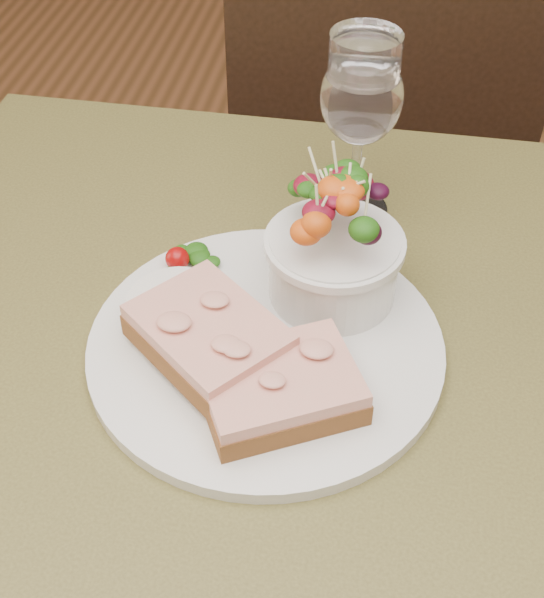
% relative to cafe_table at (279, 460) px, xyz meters
% --- Properties ---
extents(cafe_table, '(0.80, 0.80, 0.75)m').
position_rel_cafe_table_xyz_m(cafe_table, '(0.00, 0.00, 0.00)').
color(cafe_table, '#45401D').
rests_on(cafe_table, ground).
extents(chair_far, '(0.50, 0.50, 0.90)m').
position_rel_cafe_table_xyz_m(chair_far, '(0.02, 0.72, -0.36)').
color(chair_far, black).
rests_on(chair_far, ground).
extents(dinner_plate, '(0.30, 0.30, 0.01)m').
position_rel_cafe_table_xyz_m(dinner_plate, '(-0.02, 0.04, 0.11)').
color(dinner_plate, white).
rests_on(dinner_plate, cafe_table).
extents(sandwich_front, '(0.14, 0.13, 0.03)m').
position_rel_cafe_table_xyz_m(sandwich_front, '(0.00, -0.02, 0.13)').
color(sandwich_front, '#533016').
rests_on(sandwich_front, dinner_plate).
extents(sandwich_back, '(0.15, 0.15, 0.03)m').
position_rel_cafe_table_xyz_m(sandwich_back, '(-0.06, 0.01, 0.14)').
color(sandwich_back, '#533016').
rests_on(sandwich_back, dinner_plate).
extents(ramekin, '(0.08, 0.08, 0.04)m').
position_rel_cafe_table_xyz_m(ramekin, '(-0.09, 0.04, 0.13)').
color(ramekin, silver).
rests_on(ramekin, dinner_plate).
extents(salad_bowl, '(0.11, 0.11, 0.13)m').
position_rel_cafe_table_xyz_m(salad_bowl, '(0.03, 0.10, 0.17)').
color(salad_bowl, white).
rests_on(salad_bowl, dinner_plate).
extents(garnish, '(0.05, 0.04, 0.02)m').
position_rel_cafe_table_xyz_m(garnish, '(-0.10, 0.12, 0.12)').
color(garnish, '#153B0A').
rests_on(garnish, dinner_plate).
extents(wine_glass, '(0.08, 0.08, 0.18)m').
position_rel_cafe_table_xyz_m(wine_glass, '(0.03, 0.24, 0.22)').
color(wine_glass, white).
rests_on(wine_glass, cafe_table).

